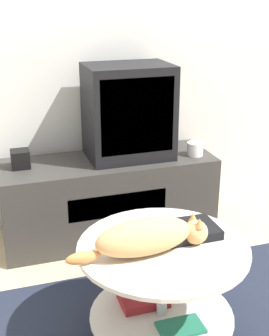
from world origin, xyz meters
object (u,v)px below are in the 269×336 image
Objects in this scene: tv at (128,112)px; speaker at (20,159)px; dvd_box at (189,230)px; cat at (148,237)px.

tv is 0.68m from speaker.
dvd_box is at bearing -92.51° from tv.
tv is 0.95× the size of cat.
speaker is at bearing 121.11° from dvd_box.
speaker reaches higher than dvd_box.
tv is at bearing 87.49° from dvd_box.
speaker is at bearing 107.19° from cat.
tv reaches higher than speaker.
speaker is (-0.64, 0.00, -0.23)m from tv.
cat is at bearing -70.16° from speaker.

